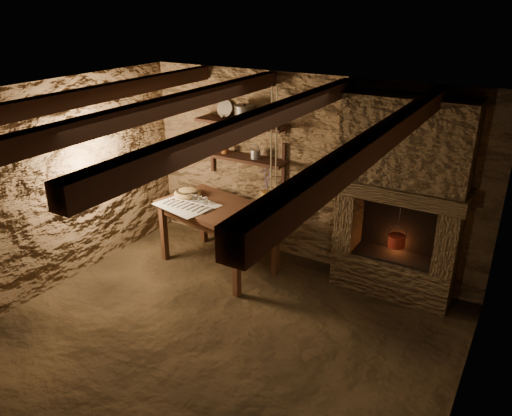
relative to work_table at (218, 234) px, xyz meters
The scene contains 25 objects.
floor 1.56m from the work_table, 56.09° to the right, with size 4.50×4.50×0.00m, color black.
back_wall 1.35m from the work_table, 42.58° to the left, with size 4.50×0.04×2.40m, color #4D3824.
front_wall 3.42m from the work_table, 75.60° to the right, with size 4.50×0.04×2.40m, color #4D3824.
left_wall 2.03m from the work_table, 138.94° to the right, with size 0.04×4.00×2.40m, color #4D3824.
right_wall 3.40m from the work_table, 21.86° to the right, with size 0.04×4.00×2.40m, color #4D3824.
ceiling 2.45m from the work_table, 56.09° to the right, with size 4.50×4.00×0.04m, color black.
beam_far_left 2.33m from the work_table, 118.42° to the right, with size 0.14×3.95×0.16m, color black.
beam_mid_left 2.26m from the work_table, 75.01° to the right, with size 0.14×3.95×0.16m, color black.
beam_mid_right 2.60m from the work_table, 42.89° to the right, with size 0.14×3.95×0.16m, color black.
beam_far_right 3.23m from the work_table, 27.94° to the right, with size 0.14×3.95×0.16m, color black.
shelf_lower 1.04m from the work_table, 91.81° to the left, with size 1.25×0.30×0.04m, color black.
shelf_upper 1.43m from the work_table, 91.81° to the left, with size 1.25×0.30×0.04m, color black.
hearth 2.28m from the work_table, 14.35° to the left, with size 1.43×0.51×2.30m.
work_table is the anchor object (origin of this frame).
linen_cloth 0.54m from the work_table, 154.28° to the right, with size 0.69×0.56×0.01m, color silver.
pewter_cutlery_row 0.56m from the work_table, 151.29° to the right, with size 0.58×0.22×0.01m, color gray, non-canonical shape.
drinking_glasses 0.54m from the work_table, behind, with size 0.22×0.07×0.09m, color white, non-canonical shape.
stoneware_jug 0.86m from the work_table, 24.72° to the left, with size 0.17×0.17×0.51m.
wooden_bowl 0.68m from the work_table, behind, with size 0.35×0.35×0.12m, color olive.
iron_stockpot 1.54m from the work_table, 86.68° to the left, with size 0.25×0.25×0.19m, color #2B2827.
tin_pan 1.63m from the work_table, 114.82° to the left, with size 0.23×0.23×0.03m, color #AAAAA5.
small_kettle 1.12m from the work_table, 72.48° to the left, with size 0.17×0.13×0.18m, color #AAAAA5, non-canonical shape.
rusty_tin 1.13m from the work_table, 114.46° to the left, with size 0.10×0.10×0.10m, color #592B11.
red_pot 2.18m from the work_table, 12.93° to the left, with size 0.22×0.22×0.54m.
hanging_ropes 1.62m from the work_table, 11.94° to the right, with size 0.08×0.08×1.20m, color #C5B88B, non-canonical shape.
Camera 1 is at (2.46, -3.40, 3.21)m, focal length 35.00 mm.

